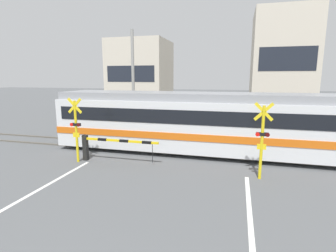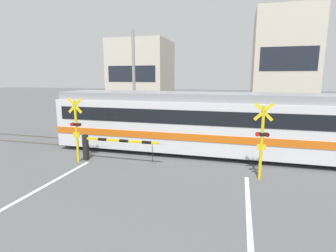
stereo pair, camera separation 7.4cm
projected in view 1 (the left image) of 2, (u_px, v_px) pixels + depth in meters
rail_track_near at (173, 154)px, 12.82m from camera, size 50.00×0.10×0.08m
rail_track_far at (180, 146)px, 14.19m from camera, size 50.00×0.10×0.08m
commuter_train at (224, 122)px, 12.63m from camera, size 16.73×2.86×2.98m
crossing_barrier_near at (102, 145)px, 11.60m from camera, size 3.57×0.20×1.16m
crossing_barrier_far at (234, 128)px, 15.51m from camera, size 3.57×0.20×1.16m
crossing_signal_left at (76, 127)px, 11.42m from camera, size 0.68×0.15×2.85m
crossing_signal_right at (262, 138)px, 9.47m from camera, size 0.68×0.15×2.85m
pedestrian at (190, 117)px, 17.74m from camera, size 0.38×0.23×1.78m
building_left_of_street at (141, 78)px, 26.76m from camera, size 5.54×5.43×7.33m
building_right_of_street at (281, 66)px, 23.20m from camera, size 5.08×5.43×9.36m
utility_pole_streetside at (133, 80)px, 19.25m from camera, size 0.22×0.22×7.08m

